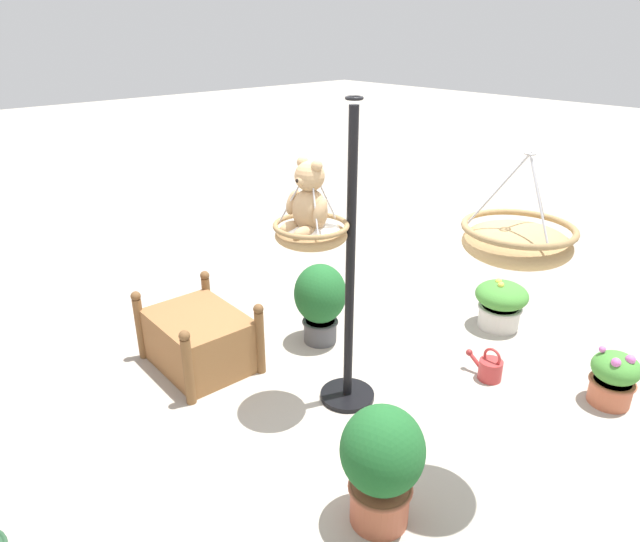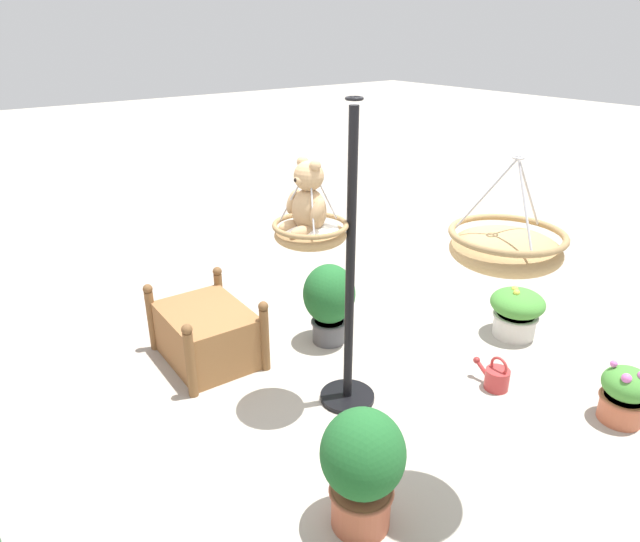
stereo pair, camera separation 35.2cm
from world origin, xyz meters
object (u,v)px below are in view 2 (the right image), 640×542
object	(u,v)px
teddy_bear	(307,202)
potted_plant_bushy_green	(625,394)
hanging_basket_left_high	(506,248)
potted_plant_small_succulent	(516,311)
wooden_planter_box	(207,333)
potted_plant_fern_front	(362,466)
display_pole_central	(349,320)
watering_can	(496,377)
potted_plant_conical_shrub	(329,300)
hanging_basket_with_teddy	(310,233)

from	to	relation	value
teddy_bear	potted_plant_bushy_green	bearing A→B (deg)	-132.26
hanging_basket_left_high	potted_plant_small_succulent	xyz separation A→B (m)	(1.07, -1.95, -1.45)
wooden_planter_box	potted_plant_fern_front	xyz separation A→B (m)	(-2.24, 0.11, 0.18)
display_pole_central	potted_plant_fern_front	size ratio (longest dim) A/B	2.92
watering_can	potted_plant_conical_shrub	bearing A→B (deg)	23.95
potted_plant_fern_front	watering_can	bearing A→B (deg)	-78.37
wooden_planter_box	potted_plant_fern_front	distance (m)	2.25
potted_plant_fern_front	potted_plant_small_succulent	bearing A→B (deg)	-73.13
display_pole_central	watering_can	world-z (taller)	display_pole_central
potted_plant_fern_front	potted_plant_bushy_green	xyz separation A→B (m)	(-0.46, -2.24, -0.21)
potted_plant_fern_front	potted_plant_small_succulent	size ratio (longest dim) A/B	1.58
teddy_bear	wooden_planter_box	size ratio (longest dim) A/B	0.53
watering_can	potted_plant_bushy_green	bearing A→B (deg)	-153.36
potted_plant_bushy_green	potted_plant_conical_shrub	world-z (taller)	potted_plant_conical_shrub
hanging_basket_left_high	potted_plant_bushy_green	distance (m)	2.12
potted_plant_small_succulent	potted_plant_conical_shrub	world-z (taller)	potted_plant_conical_shrub
potted_plant_small_succulent	potted_plant_conical_shrub	xyz separation A→B (m)	(1.01, 1.51, 0.18)
hanging_basket_left_high	wooden_planter_box	size ratio (longest dim) A/B	0.61
potted_plant_fern_front	potted_plant_conical_shrub	size ratio (longest dim) A/B	1.03
teddy_bear	potted_plant_small_succulent	world-z (taller)	teddy_bear
teddy_bear	potted_plant_conical_shrub	world-z (taller)	teddy_bear
display_pole_central	potted_plant_conical_shrub	bearing A→B (deg)	-28.66
hanging_basket_with_teddy	hanging_basket_left_high	xyz separation A→B (m)	(-1.41, -0.25, 0.27)
hanging_basket_left_high	potted_plant_conical_shrub	world-z (taller)	hanging_basket_left_high
potted_plant_conical_shrub	wooden_planter_box	bearing A→B (deg)	68.55
potted_plant_fern_front	potted_plant_small_succulent	world-z (taller)	potted_plant_fern_front
display_pole_central	hanging_basket_left_high	size ratio (longest dim) A/B	3.88
potted_plant_bushy_green	watering_can	bearing A→B (deg)	26.64
display_pole_central	potted_plant_small_succulent	bearing A→B (deg)	-95.60
wooden_planter_box	potted_plant_small_succulent	bearing A→B (deg)	-118.95
teddy_bear	wooden_planter_box	world-z (taller)	teddy_bear
wooden_planter_box	potted_plant_bushy_green	xyz separation A→B (m)	(-2.70, -2.12, -0.03)
wooden_planter_box	potted_plant_small_succulent	size ratio (longest dim) A/B	1.95
display_pole_central	hanging_basket_left_high	world-z (taller)	display_pole_central
hanging_basket_left_high	wooden_planter_box	xyz separation A→B (m)	(2.49, 0.62, -1.45)
hanging_basket_left_high	watering_can	distance (m)	2.04
hanging_basket_with_teddy	wooden_planter_box	world-z (taller)	hanging_basket_with_teddy
display_pole_central	watering_can	distance (m)	1.40
potted_plant_bushy_green	watering_can	distance (m)	0.95
hanging_basket_left_high	potted_plant_conical_shrub	bearing A→B (deg)	-12.05
potted_plant_fern_front	potted_plant_conical_shrub	world-z (taller)	potted_plant_fern_front
teddy_bear	potted_plant_bushy_green	xyz separation A→B (m)	(-1.62, -1.78, -1.44)
display_pole_central	hanging_basket_left_high	distance (m)	1.60
hanging_basket_left_high	potted_plant_small_succulent	distance (m)	2.65
hanging_basket_with_teddy	hanging_basket_left_high	size ratio (longest dim) A/B	0.98
potted_plant_fern_front	potted_plant_conical_shrub	xyz separation A→B (m)	(1.82, -1.18, -0.01)
display_pole_central	hanging_basket_with_teddy	xyz separation A→B (m)	(0.15, 0.25, 0.72)
teddy_bear	potted_plant_bushy_green	distance (m)	2.80
watering_can	wooden_planter_box	bearing A→B (deg)	42.47
hanging_basket_left_high	wooden_planter_box	bearing A→B (deg)	13.99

